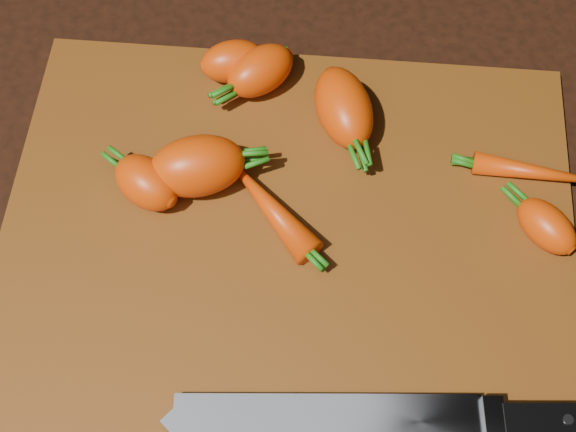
{
  "coord_description": "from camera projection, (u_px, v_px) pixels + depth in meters",
  "views": [
    {
      "loc": [
        0.03,
        -0.31,
        0.64
      ],
      "look_at": [
        0.0,
        0.01,
        0.03
      ],
      "focal_mm": 50.0,
      "sensor_mm": 36.0,
      "label": 1
    }
  ],
  "objects": [
    {
      "name": "knife",
      "position": [
        359.0,
        422.0,
        0.61
      ],
      "size": [
        0.39,
        0.06,
        0.02
      ],
      "rotation": [
        0.0,
        0.0,
        0.08
      ],
      "color": "gray",
      "rests_on": "cutting_board"
    },
    {
      "name": "carrot_4",
      "position": [
        233.0,
        61.0,
        0.76
      ],
      "size": [
        0.07,
        0.06,
        0.04
      ],
      "primitive_type": "ellipsoid",
      "rotation": [
        0.0,
        0.0,
        0.31
      ],
      "color": "#EA3F02",
      "rests_on": "cutting_board"
    },
    {
      "name": "ground",
      "position": [
        287.0,
        244.0,
        0.71
      ],
      "size": [
        2.0,
        2.0,
        0.01
      ],
      "primitive_type": "cube",
      "color": "black"
    },
    {
      "name": "cutting_board",
      "position": [
        287.0,
        239.0,
        0.7
      ],
      "size": [
        0.5,
        0.4,
        0.01
      ],
      "primitive_type": "cube",
      "color": "#5C310E",
      "rests_on": "ground"
    },
    {
      "name": "carrot_6",
      "position": [
        540.0,
        173.0,
        0.71
      ],
      "size": [
        0.12,
        0.03,
        0.02
      ],
      "primitive_type": "ellipsoid",
      "rotation": [
        0.0,
        0.0,
        -0.1
      ],
      "color": "#EA3F02",
      "rests_on": "cutting_board"
    },
    {
      "name": "carrot_3",
      "position": [
        260.0,
        71.0,
        0.75
      ],
      "size": [
        0.08,
        0.08,
        0.04
      ],
      "primitive_type": "ellipsoid",
      "rotation": [
        0.0,
        0.0,
        3.88
      ],
      "color": "#EA3F02",
      "rests_on": "cutting_board"
    },
    {
      "name": "carrot_2",
      "position": [
        344.0,
        107.0,
        0.73
      ],
      "size": [
        0.08,
        0.1,
        0.05
      ],
      "primitive_type": "ellipsoid",
      "rotation": [
        0.0,
        0.0,
        -1.23
      ],
      "color": "#EA3F02",
      "rests_on": "cutting_board"
    },
    {
      "name": "carrot_1",
      "position": [
        146.0,
        183.0,
        0.7
      ],
      "size": [
        0.08,
        0.07,
        0.04
      ],
      "primitive_type": "ellipsoid",
      "rotation": [
        0.0,
        0.0,
        2.54
      ],
      "color": "#EA3F02",
      "rests_on": "cutting_board"
    },
    {
      "name": "carrot_0",
      "position": [
        197.0,
        166.0,
        0.7
      ],
      "size": [
        0.1,
        0.08,
        0.05
      ],
      "primitive_type": "ellipsoid",
      "rotation": [
        0.0,
        0.0,
        0.29
      ],
      "color": "#EA3F02",
      "rests_on": "cutting_board"
    },
    {
      "name": "carrot_7",
      "position": [
        271.0,
        208.0,
        0.69
      ],
      "size": [
        0.09,
        0.1,
        0.03
      ],
      "primitive_type": "ellipsoid",
      "rotation": [
        0.0,
        0.0,
        2.31
      ],
      "color": "#EA3F02",
      "rests_on": "cutting_board"
    },
    {
      "name": "carrot_5",
      "position": [
        546.0,
        226.0,
        0.68
      ],
      "size": [
        0.07,
        0.07,
        0.04
      ],
      "primitive_type": "ellipsoid",
      "rotation": [
        0.0,
        0.0,
        2.31
      ],
      "color": "#EA3F02",
      "rests_on": "cutting_board"
    }
  ]
}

